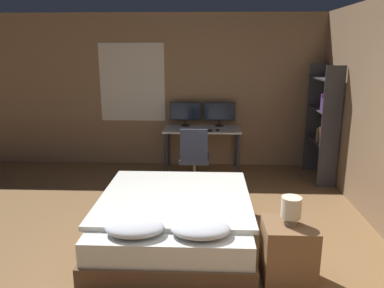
# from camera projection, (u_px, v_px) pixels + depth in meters

# --- Properties ---
(wall_back) EXTENTS (12.00, 0.08, 2.70)m
(wall_back) POSITION_uv_depth(u_px,v_px,m) (204.00, 91.00, 6.69)
(wall_back) COLOR #8E7051
(wall_back) RESTS_ON ground_plane
(bed) EXTENTS (1.66, 1.94, 0.58)m
(bed) POSITION_uv_depth(u_px,v_px,m) (175.00, 220.00, 4.15)
(bed) COLOR brown
(bed) RESTS_ON ground_plane
(nightstand) EXTENTS (0.46, 0.44, 0.58)m
(nightstand) POSITION_uv_depth(u_px,v_px,m) (288.00, 253.00, 3.41)
(nightstand) COLOR brown
(nightstand) RESTS_ON ground_plane
(bedside_lamp) EXTENTS (0.18, 0.18, 0.25)m
(bedside_lamp) POSITION_uv_depth(u_px,v_px,m) (291.00, 208.00, 3.30)
(bedside_lamp) COLOR gray
(bedside_lamp) RESTS_ON nightstand
(desk) EXTENTS (1.32, 0.65, 0.76)m
(desk) POSITION_uv_depth(u_px,v_px,m) (202.00, 134.00, 6.49)
(desk) COLOR beige
(desk) RESTS_ON ground_plane
(monitor_left) EXTENTS (0.55, 0.16, 0.42)m
(monitor_left) POSITION_uv_depth(u_px,v_px,m) (186.00, 112.00, 6.63)
(monitor_left) COLOR black
(monitor_left) RESTS_ON desk
(monitor_right) EXTENTS (0.55, 0.16, 0.42)m
(monitor_right) POSITION_uv_depth(u_px,v_px,m) (220.00, 112.00, 6.60)
(monitor_right) COLOR black
(monitor_right) RESTS_ON desk
(keyboard) EXTENTS (0.34, 0.13, 0.02)m
(keyboard) POSITION_uv_depth(u_px,v_px,m) (202.00, 131.00, 6.25)
(keyboard) COLOR black
(keyboard) RESTS_ON desk
(computer_mouse) EXTENTS (0.07, 0.05, 0.04)m
(computer_mouse) POSITION_uv_depth(u_px,v_px,m) (218.00, 130.00, 6.23)
(computer_mouse) COLOR black
(computer_mouse) RESTS_ON desk
(office_chair) EXTENTS (0.52, 0.52, 0.93)m
(office_chair) POSITION_uv_depth(u_px,v_px,m) (194.00, 162.00, 5.87)
(office_chair) COLOR black
(office_chair) RESTS_ON ground_plane
(bookshelf) EXTENTS (0.29, 0.89, 1.86)m
(bookshelf) POSITION_uv_depth(u_px,v_px,m) (324.00, 120.00, 5.91)
(bookshelf) COLOR #333338
(bookshelf) RESTS_ON ground_plane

